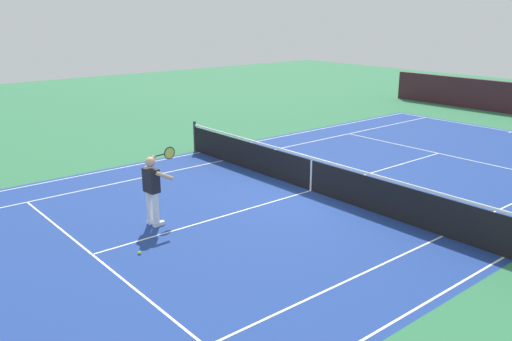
{
  "coord_description": "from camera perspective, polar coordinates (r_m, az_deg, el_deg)",
  "views": [
    {
      "loc": [
        10.24,
        9.87,
        4.8
      ],
      "look_at": [
        1.85,
        -0.18,
        0.9
      ],
      "focal_mm": 37.51,
      "sensor_mm": 36.0,
      "label": 1
    }
  ],
  "objects": [
    {
      "name": "tennis_net",
      "position": [
        14.87,
        5.93,
        -0.36
      ],
      "size": [
        0.1,
        11.7,
        1.08
      ],
      "color": "#2D2D33",
      "rests_on": "ground_plane"
    },
    {
      "name": "court_slab",
      "position": [
        15.01,
        5.87,
        -2.15
      ],
      "size": [
        24.2,
        11.4,
        0.0
      ],
      "primitive_type": "cube",
      "color": "navy",
      "rests_on": "ground_plane"
    },
    {
      "name": "tennis_ball",
      "position": [
        11.39,
        -12.32,
        -8.57
      ],
      "size": [
        0.07,
        0.07,
        0.07
      ],
      "primitive_type": "sphere",
      "color": "#CCE01E",
      "rests_on": "ground_plane"
    },
    {
      "name": "court_line_markings",
      "position": [
        15.01,
        5.87,
        -2.14
      ],
      "size": [
        23.85,
        11.05,
        0.01
      ],
      "color": "white",
      "rests_on": "ground_plane"
    },
    {
      "name": "tennis_player_near",
      "position": [
        12.52,
        -10.97,
        -1.74
      ],
      "size": [
        1.04,
        0.79,
        1.7
      ],
      "color": "white",
      "rests_on": "ground_plane"
    },
    {
      "name": "ground_plane",
      "position": [
        15.02,
        5.87,
        -2.15
      ],
      "size": [
        60.0,
        60.0,
        0.0
      ],
      "primitive_type": "plane",
      "color": "#2D7247"
    }
  ]
}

